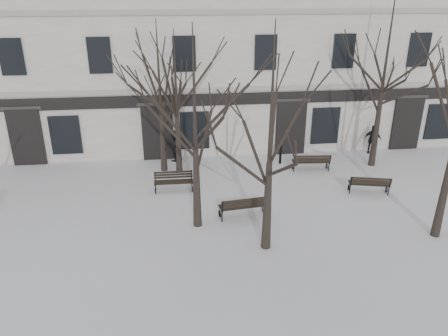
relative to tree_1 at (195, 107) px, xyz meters
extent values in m
plane|color=silver|center=(1.90, -0.87, -4.64)|extent=(100.00, 100.00, 0.00)
cube|color=silver|center=(1.90, 12.13, 0.86)|extent=(40.00, 10.00, 11.00)
cube|color=#9C988F|center=(1.90, 7.10, -1.04)|extent=(40.00, 0.12, 0.25)
cube|color=#9C988F|center=(1.90, 7.10, 2.66)|extent=(40.00, 0.12, 0.25)
cube|color=black|center=(1.90, 7.09, -1.54)|extent=(40.00, 0.10, 0.60)
cube|color=black|center=(-8.10, 7.07, -3.19)|extent=(1.60, 0.22, 2.90)
cube|color=#2D2B28|center=(-8.10, 7.03, -1.69)|extent=(1.90, 0.08, 0.18)
cube|color=black|center=(-6.20, 7.08, -3.14)|extent=(1.50, 0.14, 2.00)
cube|color=black|center=(-1.60, 7.07, -3.19)|extent=(1.60, 0.22, 2.90)
cube|color=#2D2B28|center=(-1.60, 7.03, -1.69)|extent=(1.90, 0.08, 0.18)
cube|color=black|center=(0.30, 7.08, -3.14)|extent=(1.50, 0.14, 2.00)
cube|color=black|center=(5.40, 7.07, -3.19)|extent=(1.60, 0.22, 2.90)
cube|color=#2D2B28|center=(5.40, 7.03, -1.69)|extent=(1.90, 0.08, 0.18)
cube|color=black|center=(7.30, 7.08, -3.14)|extent=(1.50, 0.14, 2.00)
cube|color=black|center=(11.90, 7.07, -3.19)|extent=(1.60, 0.22, 2.90)
cube|color=#2D2B28|center=(11.90, 7.03, -1.69)|extent=(1.90, 0.08, 0.18)
cube|color=black|center=(13.80, 7.08, -3.14)|extent=(1.50, 0.14, 2.00)
cube|color=black|center=(-8.10, 7.08, 0.76)|extent=(1.10, 0.14, 1.70)
cube|color=black|center=(-4.10, 7.08, 0.76)|extent=(1.10, 0.14, 1.70)
cube|color=black|center=(-0.10, 7.08, 0.76)|extent=(1.10, 0.14, 1.70)
cube|color=black|center=(3.90, 7.08, 0.76)|extent=(1.10, 0.14, 1.70)
cube|color=black|center=(7.90, 7.08, 0.76)|extent=(1.10, 0.14, 1.70)
cube|color=black|center=(11.90, 7.08, 0.76)|extent=(1.10, 0.14, 1.70)
cone|color=black|center=(0.00, 0.00, -3.08)|extent=(0.34, 0.34, 3.12)
cone|color=black|center=(2.28, -1.79, -3.04)|extent=(0.34, 0.34, 3.21)
cone|color=black|center=(8.63, -1.74, -2.98)|extent=(0.34, 0.34, 3.33)
cone|color=black|center=(-1.32, 5.54, -3.14)|extent=(0.34, 0.34, 3.01)
cone|color=black|center=(-0.58, 5.28, -3.22)|extent=(0.34, 0.34, 2.84)
cone|color=black|center=(9.16, 4.96, -2.76)|extent=(0.34, 0.34, 3.76)
torus|color=black|center=(2.70, 0.75, -4.49)|extent=(0.09, 0.31, 0.31)
cylinder|color=black|center=(2.75, 0.37, -4.40)|extent=(0.05, 0.05, 0.48)
cube|color=black|center=(2.72, 0.56, -4.16)|extent=(0.13, 0.59, 0.05)
torus|color=black|center=(0.91, 0.52, -4.49)|extent=(0.09, 0.31, 0.31)
cylinder|color=black|center=(0.96, 0.14, -4.40)|extent=(0.05, 0.05, 0.48)
cube|color=black|center=(0.93, 0.33, -4.16)|extent=(0.13, 0.59, 0.05)
cube|color=black|center=(1.80, 0.68, -4.14)|extent=(1.91, 0.34, 0.04)
cube|color=black|center=(1.82, 0.53, -4.14)|extent=(1.91, 0.34, 0.04)
cube|color=black|center=(1.84, 0.38, -4.14)|extent=(1.91, 0.34, 0.04)
cube|color=black|center=(1.85, 0.23, -4.14)|extent=(1.91, 0.34, 0.04)
cube|color=black|center=(1.86, 0.19, -4.01)|extent=(1.90, 0.28, 0.10)
cube|color=black|center=(1.86, 0.17, -3.88)|extent=(1.90, 0.28, 0.10)
cube|color=black|center=(1.87, 0.15, -3.75)|extent=(1.90, 0.28, 0.10)
cylinder|color=black|center=(2.76, 0.29, -3.95)|extent=(0.06, 0.16, 0.53)
cylinder|color=black|center=(0.97, 0.06, -3.95)|extent=(0.06, 0.16, 0.53)
torus|color=black|center=(8.49, 1.90, -4.51)|extent=(0.11, 0.28, 0.28)
cylinder|color=black|center=(8.41, 1.56, -4.43)|extent=(0.05, 0.05, 0.43)
cube|color=black|center=(8.45, 1.73, -4.21)|extent=(0.17, 0.53, 0.05)
torus|color=black|center=(6.89, 2.28, -4.51)|extent=(0.11, 0.28, 0.28)
cylinder|color=black|center=(6.81, 1.94, -4.43)|extent=(0.05, 0.05, 0.43)
cube|color=black|center=(6.85, 2.11, -4.21)|extent=(0.17, 0.53, 0.05)
cube|color=black|center=(7.70, 2.13, -4.19)|extent=(1.71, 0.49, 0.03)
cube|color=black|center=(7.67, 1.99, -4.19)|extent=(1.71, 0.49, 0.03)
cube|color=black|center=(7.64, 1.86, -4.19)|extent=(1.71, 0.49, 0.03)
cube|color=black|center=(7.60, 1.73, -4.19)|extent=(1.71, 0.49, 0.03)
cube|color=black|center=(7.59, 1.69, -4.06)|extent=(1.70, 0.44, 0.09)
cube|color=black|center=(7.59, 1.67, -3.95)|extent=(1.70, 0.44, 0.09)
cube|color=black|center=(7.59, 1.65, -3.83)|extent=(1.70, 0.44, 0.09)
cylinder|color=black|center=(8.39, 1.49, -4.02)|extent=(0.07, 0.14, 0.48)
cylinder|color=black|center=(6.79, 1.87, -4.02)|extent=(0.07, 0.14, 0.48)
torus|color=black|center=(-1.68, 2.93, -4.51)|extent=(0.05, 0.28, 0.28)
cylinder|color=black|center=(-1.68, 3.27, -4.43)|extent=(0.05, 0.05, 0.43)
cube|color=black|center=(-1.68, 3.10, -4.21)|extent=(0.05, 0.52, 0.05)
torus|color=black|center=(-0.06, 2.93, -4.51)|extent=(0.05, 0.28, 0.28)
cylinder|color=black|center=(-0.06, 3.27, -4.43)|extent=(0.05, 0.05, 0.43)
cube|color=black|center=(-0.06, 3.10, -4.21)|extent=(0.05, 0.52, 0.05)
cube|color=black|center=(-0.87, 2.89, -4.20)|extent=(1.72, 0.09, 0.03)
cube|color=black|center=(-0.87, 3.02, -4.20)|extent=(1.72, 0.09, 0.03)
cube|color=black|center=(-0.87, 3.16, -4.20)|extent=(1.72, 0.09, 0.03)
cube|color=black|center=(-0.87, 3.29, -4.20)|extent=(1.72, 0.09, 0.03)
cube|color=black|center=(-0.87, 3.33, -4.07)|extent=(1.71, 0.04, 0.09)
cube|color=black|center=(-0.87, 3.35, -3.96)|extent=(1.71, 0.04, 0.09)
cube|color=black|center=(-0.87, 3.37, -3.84)|extent=(1.71, 0.04, 0.09)
cylinder|color=black|center=(-1.68, 3.35, -4.02)|extent=(0.04, 0.14, 0.47)
cylinder|color=black|center=(-0.06, 3.35, -4.02)|extent=(0.04, 0.14, 0.47)
torus|color=black|center=(6.74, 4.78, -4.50)|extent=(0.07, 0.30, 0.29)
cylinder|color=black|center=(6.71, 4.42, -4.42)|extent=(0.05, 0.05, 0.45)
cube|color=black|center=(6.72, 4.60, -4.19)|extent=(0.10, 0.56, 0.05)
torus|color=black|center=(5.03, 4.93, -4.50)|extent=(0.07, 0.30, 0.29)
cylinder|color=black|center=(5.00, 4.56, -4.42)|extent=(0.05, 0.05, 0.45)
cube|color=black|center=(5.01, 4.75, -4.19)|extent=(0.10, 0.56, 0.05)
cube|color=black|center=(5.89, 4.90, -4.17)|extent=(1.82, 0.24, 0.04)
cube|color=black|center=(5.87, 4.75, -4.17)|extent=(1.82, 0.24, 0.04)
cube|color=black|center=(5.86, 4.61, -4.17)|extent=(1.82, 0.24, 0.04)
cube|color=black|center=(5.85, 4.47, -4.17)|extent=(1.82, 0.24, 0.04)
cube|color=black|center=(5.85, 4.43, -4.04)|extent=(1.82, 0.19, 0.09)
cube|color=black|center=(5.84, 4.41, -3.92)|extent=(1.82, 0.19, 0.09)
cube|color=black|center=(5.84, 4.39, -3.79)|extent=(1.82, 0.19, 0.09)
cylinder|color=black|center=(6.70, 4.34, -3.99)|extent=(0.05, 0.15, 0.50)
cylinder|color=black|center=(4.99, 4.48, -3.99)|extent=(0.05, 0.15, 0.50)
cylinder|color=black|center=(-1.26, 5.49, -4.09)|extent=(0.13, 0.13, 1.10)
sphere|color=black|center=(-1.26, 5.49, -3.52)|extent=(0.15, 0.15, 0.15)
cylinder|color=black|center=(4.58, 5.69, -4.08)|extent=(0.13, 0.13, 1.12)
sphere|color=black|center=(4.58, 5.69, -3.50)|extent=(0.16, 0.16, 0.16)
imported|color=black|center=(-0.77, 6.72, -4.64)|extent=(1.01, 0.97, 1.65)
imported|color=black|center=(9.81, 6.52, -4.64)|extent=(1.01, 0.78, 1.60)
camera|label=1|loc=(-0.67, -14.56, 3.93)|focal=35.00mm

